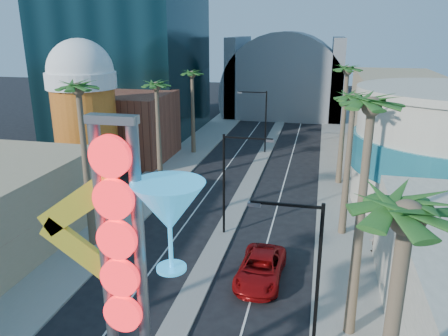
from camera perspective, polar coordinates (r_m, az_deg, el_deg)
sidewalk_west at (r=50.44m, az=-6.79°, el=-0.03°), size 5.00×100.00×0.15m
sidewalk_east at (r=47.79m, az=15.25°, el=-1.55°), size 5.00×100.00×0.15m
median at (r=51.03m, az=4.45°, el=0.26°), size 1.60×84.00×0.15m
brick_filler_west at (r=54.55m, az=-12.38°, el=5.30°), size 10.00×10.00×8.00m
filler_east at (r=59.84m, az=21.49°, el=6.53°), size 10.00×20.00×10.00m
beer_mug at (r=47.36m, az=-17.85°, el=7.77°), size 7.00×7.00×14.50m
canopy at (r=83.24m, az=8.04°, el=9.90°), size 22.00×16.00×22.00m
neon_sign at (r=16.55m, az=-10.57°, el=-11.44°), size 6.53×2.60×12.55m
streetlight_0 at (r=32.59m, az=0.92°, el=-0.96°), size 3.79×0.25×8.00m
streetlight_1 at (r=55.71m, az=4.93°, el=6.82°), size 3.79×0.25×8.00m
streetlight_2 at (r=21.01m, az=10.96°, el=-12.50°), size 3.45×0.25×8.00m
palm_1 at (r=30.97m, az=-18.40°, el=8.50°), size 2.40×2.40×12.70m
palm_2 at (r=43.63m, az=-8.80°, el=9.81°), size 2.40×2.40×11.20m
palm_3 at (r=54.89m, az=-4.19°, el=11.53°), size 2.40×2.40×11.20m
palm_4 at (r=11.54m, az=22.44°, el=-8.86°), size 2.40×2.40×12.20m
palm_5 at (r=20.74m, az=18.53°, el=5.60°), size 2.40×2.40×13.20m
palm_6 at (r=32.74m, az=16.48°, el=7.54°), size 2.40×2.40×11.70m
palm_7 at (r=44.51m, az=15.76°, el=11.26°), size 2.40×2.40×12.70m
red_pickup at (r=28.46m, az=4.79°, el=-12.94°), size 2.89×5.97×1.64m
pedestrian_b at (r=33.14m, az=19.08°, el=-9.00°), size 0.83×0.68×1.61m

